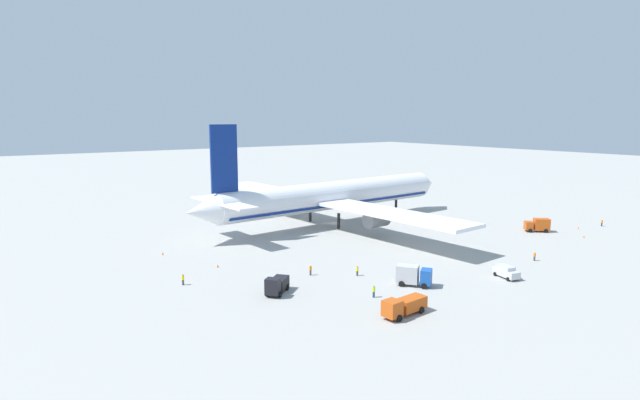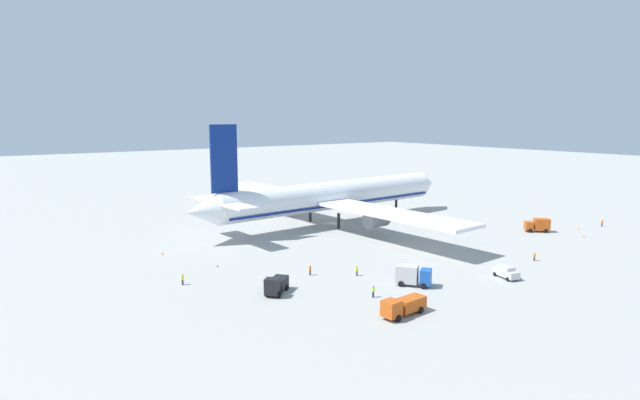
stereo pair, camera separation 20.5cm
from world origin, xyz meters
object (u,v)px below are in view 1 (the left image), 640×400
(airliner, at_px, (330,196))
(traffic_cone_4, at_px, (578,228))
(ground_worker_2, at_px, (602,223))
(traffic_cone_3, at_px, (163,253))
(ground_worker_0, at_px, (535,256))
(traffic_cone_0, at_px, (246,200))
(service_van, at_px, (506,272))
(ground_worker_4, at_px, (374,291))
(service_truck_1, at_px, (538,225))
(traffic_cone_1, at_px, (584,236))
(service_truck_3, at_px, (277,285))
(traffic_cone_2, at_px, (218,266))
(ground_worker_3, at_px, (310,270))
(ground_worker_1, at_px, (357,271))
(service_truck_0, at_px, (404,306))
(ground_worker_5, at_px, (183,280))
(service_truck_2, at_px, (413,275))

(airliner, bearing_deg, traffic_cone_4, -41.37)
(ground_worker_2, bearing_deg, traffic_cone_3, 159.58)
(ground_worker_0, bearing_deg, ground_worker_2, 11.27)
(ground_worker_2, bearing_deg, ground_worker_0, -168.73)
(traffic_cone_0, height_order, traffic_cone_4, same)
(service_van, xyz_separation_m, ground_worker_4, (-23.49, 5.41, -0.15))
(service_truck_1, distance_m, traffic_cone_1, 9.61)
(service_truck_3, relative_size, service_van, 1.11)
(traffic_cone_0, height_order, traffic_cone_2, same)
(ground_worker_0, relative_size, ground_worker_3, 0.93)
(ground_worker_1, xyz_separation_m, traffic_cone_2, (-16.55, 17.71, -0.55))
(service_truck_0, xyz_separation_m, traffic_cone_2, (-10.61, 34.50, -1.05))
(service_truck_3, distance_m, ground_worker_5, 15.32)
(service_truck_1, relative_size, ground_worker_4, 3.10)
(service_van, bearing_deg, traffic_cone_0, 88.95)
(ground_worker_2, bearing_deg, service_truck_3, 177.52)
(airliner, bearing_deg, traffic_cone_1, -50.57)
(ground_worker_0, xyz_separation_m, ground_worker_4, (-36.36, 2.30, 0.06))
(airliner, relative_size, traffic_cone_4, 150.55)
(traffic_cone_3, height_order, traffic_cone_4, same)
(ground_worker_0, bearing_deg, traffic_cone_2, 148.70)
(service_truck_1, distance_m, traffic_cone_3, 81.31)
(service_truck_0, height_order, ground_worker_4, service_truck_0)
(ground_worker_2, height_order, traffic_cone_4, ground_worker_2)
(ground_worker_1, bearing_deg, service_truck_3, 179.34)
(service_truck_2, bearing_deg, service_truck_3, 154.41)
(service_van, xyz_separation_m, ground_worker_0, (12.87, 3.10, -0.21))
(traffic_cone_0, height_order, traffic_cone_1, same)
(service_truck_2, xyz_separation_m, traffic_cone_3, (-25.36, 40.11, -1.42))
(service_truck_0, relative_size, traffic_cone_2, 12.77)
(ground_worker_0, bearing_deg, traffic_cone_3, 141.19)
(traffic_cone_0, xyz_separation_m, traffic_cone_2, (-37.11, -61.14, 0.00))
(service_van, xyz_separation_m, traffic_cone_3, (-40.44, 45.99, -0.76))
(traffic_cone_1, bearing_deg, traffic_cone_2, 161.14)
(traffic_cone_2, bearing_deg, traffic_cone_0, 58.74)
(traffic_cone_4, bearing_deg, ground_worker_5, 171.12)
(ground_worker_2, distance_m, ground_worker_3, 78.55)
(service_truck_1, height_order, traffic_cone_0, service_truck_1)
(traffic_cone_0, bearing_deg, ground_worker_3, -109.74)
(service_van, relative_size, ground_worker_5, 2.79)
(ground_worker_1, bearing_deg, ground_worker_4, -116.38)
(ground_worker_0, relative_size, traffic_cone_1, 2.96)
(traffic_cone_2, bearing_deg, ground_worker_3, -51.31)
(ground_worker_3, bearing_deg, service_van, -37.86)
(traffic_cone_2, bearing_deg, airliner, 25.98)
(ground_worker_1, bearing_deg, service_truck_1, 1.87)
(traffic_cone_1, bearing_deg, ground_worker_4, -178.16)
(ground_worker_0, height_order, traffic_cone_1, ground_worker_0)
(service_van, height_order, ground_worker_1, service_van)
(service_van, relative_size, ground_worker_1, 2.95)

